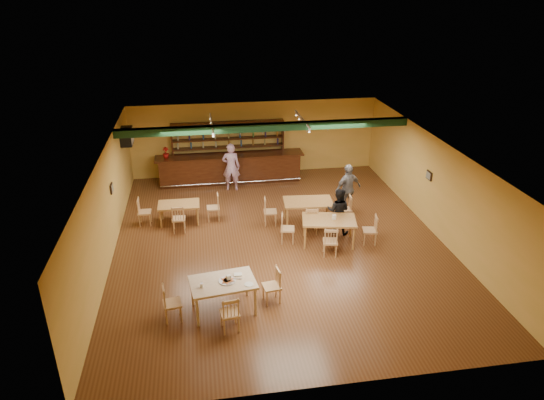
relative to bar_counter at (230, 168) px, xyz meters
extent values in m
plane|color=#563018|center=(1.10, -5.15, -0.56)|extent=(12.00, 12.00, 0.00)
cube|color=#103218|center=(1.10, -2.35, 2.31)|extent=(10.00, 0.30, 0.25)
cube|color=silver|center=(-0.70, -1.75, 2.38)|extent=(0.05, 2.50, 0.05)
cube|color=silver|center=(2.50, -1.75, 2.38)|extent=(0.05, 2.50, 0.05)
cube|color=silver|center=(-3.70, -0.95, 1.79)|extent=(0.34, 0.70, 0.48)
cube|color=black|center=(-3.87, -4.15, 1.14)|extent=(0.04, 0.34, 0.28)
cube|color=black|center=(6.07, -4.65, 1.14)|extent=(0.04, 0.34, 0.28)
cube|color=#34150A|center=(0.00, 0.00, 0.00)|extent=(5.83, 0.85, 1.13)
cube|color=#34150A|center=(0.00, 0.63, 0.57)|extent=(4.51, 0.40, 2.28)
imported|color=#9C110E|center=(-2.46, 0.00, 0.78)|extent=(0.31, 0.31, 0.43)
cube|color=#A16A39|center=(-1.97, -3.34, -0.23)|extent=(1.36, 0.82, 0.68)
cube|color=#A16A39|center=(2.25, -4.05, -0.17)|extent=(1.67, 1.09, 0.80)
cube|color=#A16A39|center=(2.58, -5.47, -0.16)|extent=(1.77, 1.26, 0.81)
cube|color=tan|center=(-0.83, -8.35, -0.15)|extent=(1.68, 1.20, 0.83)
cylinder|color=silver|center=(-0.72, -8.35, 0.28)|extent=(0.40, 0.40, 0.01)
cylinder|color=#EAE5C6|center=(-1.33, -8.52, 0.32)|extent=(0.08, 0.08, 0.11)
cube|color=white|center=(-0.44, -8.13, 0.28)|extent=(0.20, 0.15, 0.03)
cube|color=silver|center=(-0.55, -8.29, 0.29)|extent=(0.33, 0.14, 0.00)
cylinder|color=white|center=(-0.22, -8.57, 0.27)|extent=(0.25, 0.25, 0.01)
imported|color=#9B50AE|center=(-0.02, -0.83, 0.37)|extent=(0.74, 0.54, 1.86)
imported|color=black|center=(3.05, -4.85, 0.19)|extent=(0.91, 0.84, 1.51)
imported|color=gray|center=(3.78, -3.47, 0.32)|extent=(1.12, 0.76, 1.77)
camera|label=1|loc=(-1.18, -18.25, 6.91)|focal=32.19mm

